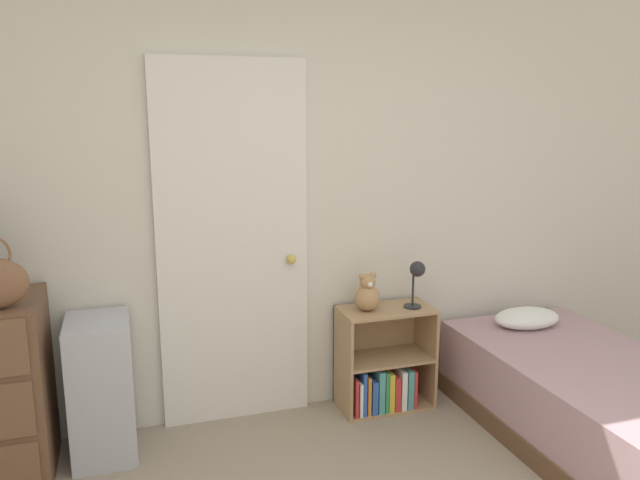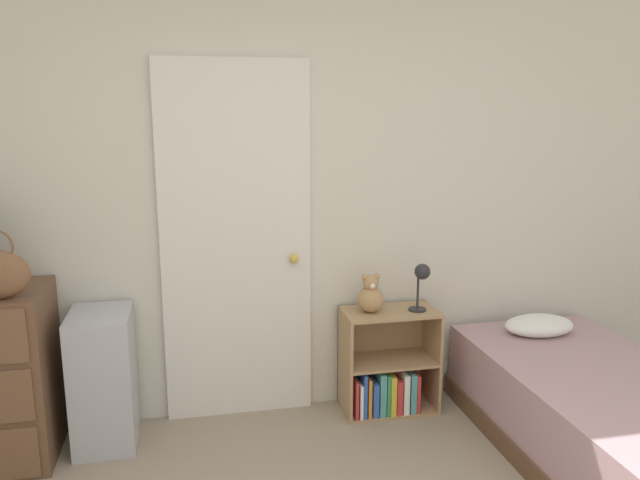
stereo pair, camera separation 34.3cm
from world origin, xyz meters
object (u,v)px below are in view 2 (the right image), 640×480
object	(u,v)px
bookshelf	(387,374)
bed	(610,423)
desk_lamp	(422,277)
storage_bin	(104,379)
teddy_bear	(370,296)

from	to	relation	value
bookshelf	bed	distance (m)	1.24
bookshelf	desk_lamp	xyz separation A→B (m)	(0.19, -0.04, 0.61)
storage_bin	bookshelf	distance (m)	1.63
desk_lamp	teddy_bear	bearing A→B (deg)	171.94
bookshelf	teddy_bear	world-z (taller)	teddy_bear
bookshelf	bed	size ratio (longest dim) A/B	0.32
desk_lamp	bed	distance (m)	1.23
bed	teddy_bear	bearing A→B (deg)	141.49
storage_bin	bed	distance (m)	2.67
bookshelf	bed	bearing A→B (deg)	-41.58
bookshelf	teddy_bear	size ratio (longest dim) A/B	2.71
storage_bin	desk_lamp	bearing A→B (deg)	0.23
bookshelf	storage_bin	bearing A→B (deg)	-178.35
storage_bin	teddy_bear	size ratio (longest dim) A/B	3.21
bookshelf	teddy_bear	bearing A→B (deg)	178.57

